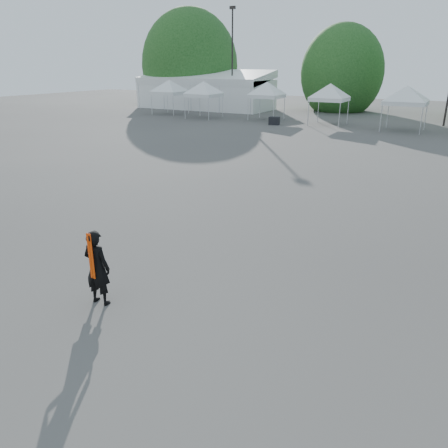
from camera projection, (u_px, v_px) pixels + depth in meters
The scene contains 12 objects.
ground at pixel (216, 262), 11.31m from camera, with size 120.00×120.00×0.00m, color #474442.
marquee at pixel (205, 91), 49.38m from camera, with size 15.00×6.25×4.23m.
light_pole_west at pixel (232, 54), 45.40m from camera, with size 0.60×0.25×10.30m.
tree_far_w at pixel (190, 66), 52.79m from camera, with size 4.80×4.80×7.30m.
tree_mid_w at pixel (342, 73), 46.32m from camera, with size 4.16×4.16×6.33m.
tent_a at pixel (169, 83), 43.47m from camera, with size 4.03×4.03×3.88m.
tent_b at pixel (204, 84), 40.26m from camera, with size 3.93×3.93×3.88m.
tent_c at pixel (267, 85), 38.98m from camera, with size 3.80×3.80×3.88m.
tent_d at pixel (330, 87), 35.70m from camera, with size 3.94×3.94×3.88m.
tent_e at pixel (408, 89), 32.37m from camera, with size 4.24×4.24×3.88m.
man at pixel (97, 268), 9.13m from camera, with size 0.64×0.45×1.66m.
crate_west at pixel (274, 121), 36.66m from camera, with size 0.84×0.66×0.66m, color black.
Camera 1 is at (5.23, -8.84, 4.84)m, focal length 35.00 mm.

